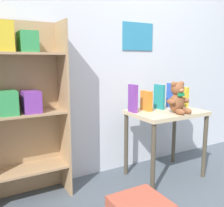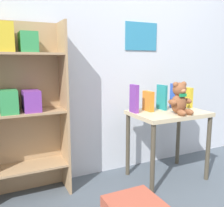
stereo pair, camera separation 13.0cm
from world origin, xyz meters
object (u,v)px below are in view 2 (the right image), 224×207
object	(u,v)px
teddy_bear	(180,99)
book_standing_yellow	(187,97)
book_standing_teal	(162,97)
book_standing_blue	(175,96)
display_table	(168,122)
bookshelf_side	(19,100)
book_standing_purple	(134,99)
book_standing_orange	(148,101)

from	to	relation	value
teddy_bear	book_standing_yellow	world-z (taller)	teddy_bear
book_standing_teal	book_standing_blue	bearing A→B (deg)	-4.25
teddy_bear	display_table	bearing A→B (deg)	101.46
bookshelf_side	display_table	distance (m)	1.32
bookshelf_side	book_standing_yellow	distance (m)	1.58
display_table	book_standing_purple	world-z (taller)	book_standing_purple
book_standing_teal	book_standing_blue	world-z (taller)	book_standing_blue
teddy_bear	book_standing_teal	world-z (taller)	teddy_bear
book_standing_orange	book_standing_blue	world-z (taller)	book_standing_blue
teddy_bear	book_standing_purple	xyz separation A→B (m)	(-0.33, 0.22, -0.00)
book_standing_yellow	book_standing_teal	bearing A→B (deg)	176.94
book_standing_purple	book_standing_blue	world-z (taller)	book_standing_purple
book_standing_teal	book_standing_blue	distance (m)	0.15
book_standing_yellow	book_standing_blue	bearing A→B (deg)	177.96
book_standing_teal	display_table	bearing A→B (deg)	-92.27
bookshelf_side	display_table	xyz separation A→B (m)	(1.27, -0.25, -0.26)
book_standing_purple	book_standing_yellow	bearing A→B (deg)	-0.91
book_standing_teal	book_standing_yellow	xyz separation A→B (m)	(0.31, -0.01, -0.02)
book_standing_purple	book_standing_teal	size ratio (longest dim) A/B	1.07
display_table	book_standing_teal	distance (m)	0.24
book_standing_teal	bookshelf_side	bearing A→B (deg)	171.20
bookshelf_side	book_standing_orange	world-z (taller)	bookshelf_side
book_standing_purple	book_standing_teal	distance (m)	0.31
book_standing_orange	book_standing_yellow	distance (m)	0.46
bookshelf_side	teddy_bear	world-z (taller)	bookshelf_side
book_standing_blue	display_table	bearing A→B (deg)	-145.20
teddy_bear	book_standing_blue	distance (m)	0.26
display_table	book_standing_orange	xyz separation A→B (m)	(-0.15, 0.11, 0.19)
book_standing_blue	book_standing_yellow	bearing A→B (deg)	1.14
bookshelf_side	book_standing_teal	xyz separation A→B (m)	(1.27, -0.14, -0.04)
book_standing_orange	book_standing_blue	xyz separation A→B (m)	(0.31, -0.00, 0.03)
book_standing_teal	book_standing_yellow	distance (m)	0.31
bookshelf_side	book_standing_yellow	xyz separation A→B (m)	(1.58, -0.15, -0.06)
book_standing_purple	display_table	bearing A→B (deg)	-19.29
book_standing_yellow	book_standing_purple	bearing A→B (deg)	178.03
book_standing_blue	book_standing_yellow	world-z (taller)	book_standing_blue
bookshelf_side	teddy_bear	bearing A→B (deg)	-16.05
bookshelf_side	book_standing_blue	distance (m)	1.43
book_standing_teal	book_standing_orange	bearing A→B (deg)	178.44
bookshelf_side	book_standing_purple	world-z (taller)	bookshelf_side
book_standing_orange	book_standing_teal	world-z (taller)	book_standing_teal
book_standing_teal	book_standing_purple	bearing A→B (deg)	178.95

